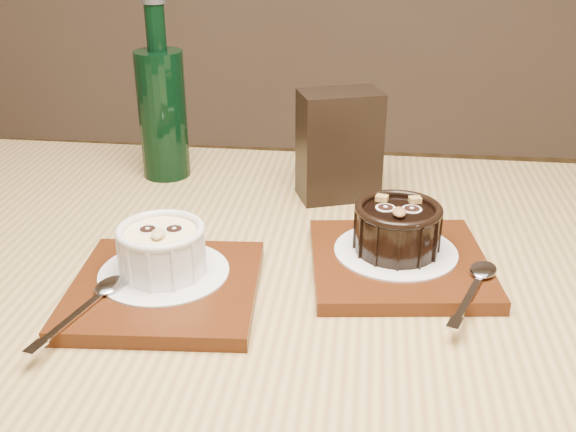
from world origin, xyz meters
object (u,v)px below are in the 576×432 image
object	(u,v)px
ramekin_dark	(397,226)
green_bottle	(162,109)
table	(259,357)
tray_left	(165,289)
tray_right	(399,263)
ramekin_white	(162,247)
condiment_stand	(339,146)

from	to	relation	value
ramekin_dark	green_bottle	distance (m)	0.39
table	ramekin_dark	size ratio (longest dim) A/B	13.31
green_bottle	tray_left	bearing A→B (deg)	-74.87
tray_right	ramekin_white	bearing A→B (deg)	-165.79
table	ramekin_white	world-z (taller)	ramekin_white
table	tray_right	size ratio (longest dim) A/B	6.74
table	ramekin_white	distance (m)	0.16
tray_right	green_bottle	xyz separation A→B (m)	(-0.32, 0.24, 0.09)
ramekin_dark	green_bottle	xyz separation A→B (m)	(-0.31, 0.23, 0.05)
tray_right	table	bearing A→B (deg)	-162.21
table	ramekin_white	bearing A→B (deg)	-171.55
tray_left	ramekin_dark	xyz separation A→B (m)	(0.23, 0.09, 0.04)
tray_left	ramekin_white	xyz separation A→B (m)	(-0.01, 0.02, 0.04)
tray_left	ramekin_dark	distance (m)	0.25
condiment_stand	green_bottle	world-z (taller)	green_bottle
tray_left	ramekin_white	size ratio (longest dim) A/B	2.06
ramekin_white	condiment_stand	bearing A→B (deg)	49.36
tray_left	table	bearing A→B (deg)	19.89
table	tray_left	xyz separation A→B (m)	(-0.09, -0.03, 0.10)
table	tray_right	world-z (taller)	tray_right
table	tray_right	xyz separation A→B (m)	(0.14, 0.05, 0.10)
tray_left	tray_right	world-z (taller)	same
tray_right	condiment_stand	world-z (taller)	condiment_stand
tray_right	tray_left	bearing A→B (deg)	-161.41
condiment_stand	green_bottle	xyz separation A→B (m)	(-0.24, 0.05, 0.03)
ramekin_white	tray_right	xyz separation A→B (m)	(0.24, 0.06, -0.04)
tray_right	condiment_stand	xyz separation A→B (m)	(-0.07, 0.19, 0.06)
table	green_bottle	xyz separation A→B (m)	(-0.17, 0.28, 0.19)
green_bottle	ramekin_white	bearing A→B (deg)	-74.96
table	condiment_stand	size ratio (longest dim) A/B	8.66
table	ramekin_white	size ratio (longest dim) A/B	13.91
table	green_bottle	world-z (taller)	green_bottle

